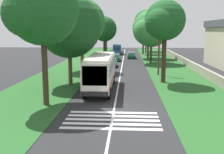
{
  "coord_description": "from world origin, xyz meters",
  "views": [
    {
      "loc": [
        -21.29,
        -1.11,
        6.38
      ],
      "look_at": [
        6.65,
        0.54,
        1.6
      ],
      "focal_mm": 44.19,
      "sensor_mm": 36.0,
      "label": 1
    }
  ],
  "objects_px": {
    "roadside_tree_right_1": "(143,25)",
    "trailing_car_1": "(116,58)",
    "roadside_tree_left_4": "(81,24)",
    "roadside_tree_right_2": "(150,30)",
    "roadside_tree_right_0": "(146,23)",
    "roadside_tree_left_1": "(106,28)",
    "utility_pole": "(159,47)",
    "roadside_tree_right_4": "(148,29)",
    "coach_bus": "(101,70)",
    "roadside_tree_left_3": "(103,30)",
    "trailing_minibus_0": "(117,48)",
    "roadside_tree_left_0": "(68,28)",
    "roadside_tree_right_3": "(164,22)",
    "roadside_tree_left_2": "(42,12)",
    "trailing_car_2": "(131,55)",
    "trailing_car_0": "(112,63)"
  },
  "relations": [
    {
      "from": "roadside_tree_left_0",
      "to": "roadside_tree_right_2",
      "type": "xyz_separation_m",
      "value": [
        21.86,
        -11.04,
        -0.22
      ]
    },
    {
      "from": "roadside_tree_right_1",
      "to": "trailing_car_1",
      "type": "bearing_deg",
      "value": 158.39
    },
    {
      "from": "coach_bus",
      "to": "roadside_tree_left_2",
      "type": "relative_size",
      "value": 1.01
    },
    {
      "from": "roadside_tree_left_1",
      "to": "utility_pole",
      "type": "relative_size",
      "value": 1.34
    },
    {
      "from": "roadside_tree_right_2",
      "to": "roadside_tree_right_0",
      "type": "bearing_deg",
      "value": -1.76
    },
    {
      "from": "roadside_tree_right_4",
      "to": "utility_pole",
      "type": "bearing_deg",
      "value": -179.96
    },
    {
      "from": "roadside_tree_left_2",
      "to": "roadside_tree_left_4",
      "type": "relative_size",
      "value": 0.98
    },
    {
      "from": "roadside_tree_left_1",
      "to": "roadside_tree_left_4",
      "type": "bearing_deg",
      "value": 179.32
    },
    {
      "from": "trailing_minibus_0",
      "to": "roadside_tree_left_1",
      "type": "distance_m",
      "value": 12.23
    },
    {
      "from": "roadside_tree_right_1",
      "to": "trailing_minibus_0",
      "type": "bearing_deg",
      "value": 86.76
    },
    {
      "from": "roadside_tree_left_1",
      "to": "roadside_tree_right_0",
      "type": "bearing_deg",
      "value": -95.01
    },
    {
      "from": "roadside_tree_left_4",
      "to": "roadside_tree_right_4",
      "type": "xyz_separation_m",
      "value": [
        19.45,
        -11.74,
        -0.76
      ]
    },
    {
      "from": "trailing_minibus_0",
      "to": "roadside_tree_right_3",
      "type": "xyz_separation_m",
      "value": [
        -40.85,
        -7.1,
        5.82
      ]
    },
    {
      "from": "trailing_car_0",
      "to": "roadside_tree_left_3",
      "type": "bearing_deg",
      "value": 8.18
    },
    {
      "from": "roadside_tree_left_2",
      "to": "roadside_tree_right_1",
      "type": "relative_size",
      "value": 1.09
    },
    {
      "from": "coach_bus",
      "to": "roadside_tree_left_3",
      "type": "height_order",
      "value": "roadside_tree_left_3"
    },
    {
      "from": "roadside_tree_right_4",
      "to": "roadside_tree_left_4",
      "type": "bearing_deg",
      "value": 148.89
    },
    {
      "from": "trailing_car_0",
      "to": "roadside_tree_left_1",
      "type": "distance_m",
      "value": 37.1
    },
    {
      "from": "trailing_car_0",
      "to": "roadside_tree_left_1",
      "type": "xyz_separation_m",
      "value": [
        36.34,
        4.03,
        6.24
      ]
    },
    {
      "from": "roadside_tree_right_2",
      "to": "roadside_tree_left_3",
      "type": "bearing_deg",
      "value": 27.06
    },
    {
      "from": "trailing_car_2",
      "to": "roadside_tree_right_2",
      "type": "xyz_separation_m",
      "value": [
        -9.5,
        -3.41,
        5.77
      ]
    },
    {
      "from": "roadside_tree_left_1",
      "to": "roadside_tree_left_4",
      "type": "height_order",
      "value": "roadside_tree_left_4"
    },
    {
      "from": "trailing_car_1",
      "to": "roadside_tree_left_0",
      "type": "height_order",
      "value": "roadside_tree_left_0"
    },
    {
      "from": "roadside_tree_right_1",
      "to": "roadside_tree_right_3",
      "type": "xyz_separation_m",
      "value": [
        -40.46,
        -0.3,
        -0.21
      ]
    },
    {
      "from": "roadside_tree_right_1",
      "to": "roadside_tree_left_4",
      "type": "bearing_deg",
      "value": 159.85
    },
    {
      "from": "trailing_minibus_0",
      "to": "roadside_tree_right_1",
      "type": "relative_size",
      "value": 0.59
    },
    {
      "from": "roadside_tree_left_0",
      "to": "roadside_tree_right_3",
      "type": "xyz_separation_m",
      "value": [
        2.01,
        -11.04,
        0.7
      ]
    },
    {
      "from": "trailing_car_0",
      "to": "roadside_tree_right_3",
      "type": "distance_m",
      "value": 17.67
    },
    {
      "from": "roadside_tree_left_1",
      "to": "roadside_tree_right_4",
      "type": "height_order",
      "value": "roadside_tree_right_4"
    },
    {
      "from": "roadside_tree_left_4",
      "to": "roadside_tree_right_1",
      "type": "distance_m",
      "value": 32.74
    },
    {
      "from": "trailing_car_2",
      "to": "roadside_tree_left_2",
      "type": "distance_m",
      "value": 41.45
    },
    {
      "from": "roadside_tree_right_2",
      "to": "roadside_tree_left_2",
      "type": "bearing_deg",
      "value": 159.74
    },
    {
      "from": "coach_bus",
      "to": "utility_pole",
      "type": "relative_size",
      "value": 1.47
    },
    {
      "from": "roadside_tree_left_3",
      "to": "roadside_tree_right_2",
      "type": "xyz_separation_m",
      "value": [
        -21.21,
        -10.83,
        -0.01
      ]
    },
    {
      "from": "trailing_minibus_0",
      "to": "roadside_tree_left_3",
      "type": "bearing_deg",
      "value": 86.75
    },
    {
      "from": "roadside_tree_right_3",
      "to": "roadside_tree_right_2",
      "type": "bearing_deg",
      "value": 0.02
    },
    {
      "from": "roadside_tree_left_1",
      "to": "roadside_tree_left_3",
      "type": "xyz_separation_m",
      "value": [
        -10.03,
        -0.25,
        -0.46
      ]
    },
    {
      "from": "trailing_car_1",
      "to": "roadside_tree_left_2",
      "type": "bearing_deg",
      "value": 172.61
    },
    {
      "from": "trailing_car_2",
      "to": "roadside_tree_left_4",
      "type": "height_order",
      "value": "roadside_tree_left_4"
    },
    {
      "from": "roadside_tree_right_2",
      "to": "trailing_minibus_0",
      "type": "bearing_deg",
      "value": 18.67
    },
    {
      "from": "roadside_tree_right_1",
      "to": "utility_pole",
      "type": "height_order",
      "value": "roadside_tree_right_1"
    },
    {
      "from": "utility_pole",
      "to": "roadside_tree_right_2",
      "type": "bearing_deg",
      "value": 0.73
    },
    {
      "from": "roadside_tree_left_2",
      "to": "roadside_tree_right_2",
      "type": "xyz_separation_m",
      "value": [
        30.55,
        -11.28,
        -1.45
      ]
    },
    {
      "from": "coach_bus",
      "to": "trailing_minibus_0",
      "type": "relative_size",
      "value": 1.86
    },
    {
      "from": "trailing_car_1",
      "to": "roadside_tree_left_0",
      "type": "distance_m",
      "value": 27.17
    },
    {
      "from": "trailing_minibus_0",
      "to": "roadside_tree_left_1",
      "type": "height_order",
      "value": "roadside_tree_left_1"
    },
    {
      "from": "roadside_tree_left_1",
      "to": "roadside_tree_right_3",
      "type": "xyz_separation_m",
      "value": [
        -51.09,
        -11.09,
        0.45
      ]
    },
    {
      "from": "roadside_tree_right_1",
      "to": "roadside_tree_right_2",
      "type": "relative_size",
      "value": 1.0
    },
    {
      "from": "trailing_car_1",
      "to": "roadside_tree_right_1",
      "type": "relative_size",
      "value": 0.43
    },
    {
      "from": "roadside_tree_left_3",
      "to": "utility_pole",
      "type": "relative_size",
      "value": 1.31
    }
  ]
}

